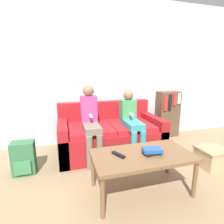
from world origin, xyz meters
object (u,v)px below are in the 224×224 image
storage_box (213,157)px  coffee_table (142,158)px  person_left (90,120)px  backpack (24,158)px  bookshelf (168,114)px  person_right (131,120)px  tv_remote (118,155)px  couch (110,135)px

storage_box → coffee_table: bearing=-169.8°
person_left → backpack: size_ratio=2.58×
coffee_table → bookshelf: bookshelf is taller
person_left → person_right: 0.64m
person_right → storage_box: bearing=-35.2°
tv_remote → backpack: bearing=120.0°
tv_remote → storage_box: (1.45, 0.18, -0.32)m
couch → person_right: 0.47m
coffee_table → tv_remote: bearing=172.7°
couch → backpack: 1.31m
person_right → tv_remote: bearing=-119.7°
bookshelf → person_right: bearing=-150.8°
storage_box → backpack: backpack is taller
coffee_table → bookshelf: 1.95m
couch → tv_remote: size_ratio=9.66×
person_left → person_right: size_ratio=1.09×
person_right → backpack: bearing=-174.5°
coffee_table → storage_box: (1.20, 0.22, -0.27)m
person_right → coffee_table: bearing=-104.6°
coffee_table → backpack: bearing=150.4°
tv_remote → bookshelf: 2.10m
storage_box → person_right: bearing=144.8°
bookshelf → backpack: size_ratio=2.13×
person_left → backpack: bearing=-169.7°
bookshelf → coffee_table: bearing=-130.8°
couch → coffee_table: bearing=-87.1°
tv_remote → storage_box: tv_remote is taller
person_right → backpack: (-1.55, -0.15, -0.36)m
bookshelf → backpack: bearing=-164.3°
coffee_table → person_right: person_right is taller
backpack → person_left: bearing=10.3°
person_right → couch: bearing=143.6°
bookshelf → backpack: 2.69m
couch → bookshelf: (1.33, 0.36, 0.19)m
coffee_table → bookshelf: bearing=49.2°
coffee_table → person_left: bearing=113.9°
coffee_table → storage_box: size_ratio=2.66×
bookshelf → storage_box: bookshelf is taller
couch → tv_remote: (-0.20, -1.08, 0.19)m
coffee_table → tv_remote: size_ratio=6.24×
coffee_table → person_left: (-0.40, 0.91, 0.22)m
bookshelf → storage_box: 1.30m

